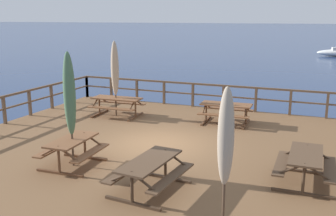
{
  "coord_description": "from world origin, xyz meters",
  "views": [
    {
      "loc": [
        4.86,
        -10.94,
        4.87
      ],
      "look_at": [
        0.0,
        0.85,
        1.89
      ],
      "focal_mm": 41.71,
      "sensor_mm": 36.0,
      "label": 1
    }
  ],
  "objects_px": {
    "picnic_table_front_left": "(72,147)",
    "picnic_table_front_right": "(117,103)",
    "patio_umbrella_tall_back_right": "(70,95)",
    "patio_umbrella_short_front": "(226,138)",
    "picnic_table_back_right": "(305,162)",
    "patio_umbrella_tall_front": "(115,69)",
    "picnic_table_mid_centre": "(150,168)",
    "picnic_table_mid_left": "(226,109)"
  },
  "relations": [
    {
      "from": "picnic_table_front_left",
      "to": "picnic_table_back_right",
      "type": "xyz_separation_m",
      "value": [
        5.94,
        1.21,
        0.01
      ]
    },
    {
      "from": "patio_umbrella_tall_front",
      "to": "patio_umbrella_short_front",
      "type": "height_order",
      "value": "patio_umbrella_tall_front"
    },
    {
      "from": "picnic_table_mid_left",
      "to": "patio_umbrella_tall_back_right",
      "type": "relative_size",
      "value": 0.63
    },
    {
      "from": "picnic_table_front_left",
      "to": "picnic_table_mid_left",
      "type": "height_order",
      "value": "same"
    },
    {
      "from": "picnic_table_back_right",
      "to": "patio_umbrella_tall_back_right",
      "type": "xyz_separation_m",
      "value": [
        -5.95,
        -1.18,
        1.43
      ]
    },
    {
      "from": "picnic_table_mid_centre",
      "to": "patio_umbrella_tall_front",
      "type": "xyz_separation_m",
      "value": [
        -4.32,
        5.97,
        1.39
      ]
    },
    {
      "from": "picnic_table_front_left",
      "to": "patio_umbrella_short_front",
      "type": "distance_m",
      "value": 4.89
    },
    {
      "from": "picnic_table_mid_centre",
      "to": "patio_umbrella_tall_back_right",
      "type": "height_order",
      "value": "patio_umbrella_tall_back_right"
    },
    {
      "from": "picnic_table_front_left",
      "to": "picnic_table_back_right",
      "type": "distance_m",
      "value": 6.06
    },
    {
      "from": "picnic_table_back_right",
      "to": "patio_umbrella_tall_front",
      "type": "relative_size",
      "value": 0.58
    },
    {
      "from": "picnic_table_front_left",
      "to": "patio_umbrella_short_front",
      "type": "height_order",
      "value": "patio_umbrella_short_front"
    },
    {
      "from": "picnic_table_mid_centre",
      "to": "patio_umbrella_short_front",
      "type": "height_order",
      "value": "patio_umbrella_short_front"
    },
    {
      "from": "picnic_table_back_right",
      "to": "picnic_table_mid_left",
      "type": "distance_m",
      "value": 5.65
    },
    {
      "from": "patio_umbrella_tall_front",
      "to": "patio_umbrella_short_front",
      "type": "xyz_separation_m",
      "value": [
        6.26,
        -6.67,
        -0.21
      ]
    },
    {
      "from": "picnic_table_back_right",
      "to": "patio_umbrella_tall_front",
      "type": "distance_m",
      "value": 8.8
    },
    {
      "from": "picnic_table_back_right",
      "to": "picnic_table_mid_left",
      "type": "height_order",
      "value": "same"
    },
    {
      "from": "picnic_table_front_right",
      "to": "picnic_table_mid_centre",
      "type": "distance_m",
      "value": 7.31
    },
    {
      "from": "picnic_table_back_right",
      "to": "patio_umbrella_tall_back_right",
      "type": "relative_size",
      "value": 0.57
    },
    {
      "from": "patio_umbrella_tall_back_right",
      "to": "patio_umbrella_short_front",
      "type": "distance_m",
      "value": 4.76
    },
    {
      "from": "picnic_table_front_right",
      "to": "patio_umbrella_short_front",
      "type": "height_order",
      "value": "patio_umbrella_short_front"
    },
    {
      "from": "picnic_table_mid_left",
      "to": "patio_umbrella_tall_front",
      "type": "bearing_deg",
      "value": -172.99
    },
    {
      "from": "picnic_table_mid_centre",
      "to": "patio_umbrella_tall_back_right",
      "type": "relative_size",
      "value": 0.65
    },
    {
      "from": "picnic_table_front_right",
      "to": "patio_umbrella_tall_front",
      "type": "distance_m",
      "value": 1.39
    },
    {
      "from": "picnic_table_mid_centre",
      "to": "patio_umbrella_tall_back_right",
      "type": "distance_m",
      "value": 3.06
    },
    {
      "from": "patio_umbrella_tall_back_right",
      "to": "picnic_table_back_right",
      "type": "bearing_deg",
      "value": 11.21
    },
    {
      "from": "picnic_table_front_left",
      "to": "picnic_table_front_right",
      "type": "distance_m",
      "value": 5.57
    },
    {
      "from": "picnic_table_front_right",
      "to": "picnic_table_mid_left",
      "type": "height_order",
      "value": "same"
    },
    {
      "from": "patio_umbrella_short_front",
      "to": "picnic_table_front_right",
      "type": "bearing_deg",
      "value": 133.0
    },
    {
      "from": "picnic_table_back_right",
      "to": "patio_umbrella_short_front",
      "type": "bearing_deg",
      "value": -118.72
    },
    {
      "from": "patio_umbrella_tall_back_right",
      "to": "patio_umbrella_tall_front",
      "type": "bearing_deg",
      "value": 107.67
    },
    {
      "from": "patio_umbrella_short_front",
      "to": "picnic_table_back_right",
      "type": "bearing_deg",
      "value": 61.28
    },
    {
      "from": "picnic_table_front_left",
      "to": "picnic_table_back_right",
      "type": "relative_size",
      "value": 0.94
    },
    {
      "from": "picnic_table_mid_centre",
      "to": "picnic_table_mid_left",
      "type": "distance_m",
      "value": 6.52
    },
    {
      "from": "picnic_table_back_right",
      "to": "picnic_table_mid_left",
      "type": "relative_size",
      "value": 0.91
    },
    {
      "from": "picnic_table_front_left",
      "to": "picnic_table_front_right",
      "type": "bearing_deg",
      "value": 107.13
    },
    {
      "from": "picnic_table_back_right",
      "to": "patio_umbrella_short_front",
      "type": "xyz_separation_m",
      "value": [
        -1.38,
        -2.52,
        1.19
      ]
    },
    {
      "from": "picnic_table_front_left",
      "to": "patio_umbrella_tall_back_right",
      "type": "distance_m",
      "value": 1.44
    },
    {
      "from": "picnic_table_front_right",
      "to": "patio_umbrella_short_front",
      "type": "xyz_separation_m",
      "value": [
        6.19,
        -6.64,
        1.18
      ]
    },
    {
      "from": "picnic_table_mid_left",
      "to": "patio_umbrella_short_front",
      "type": "height_order",
      "value": "patio_umbrella_short_front"
    },
    {
      "from": "picnic_table_front_right",
      "to": "patio_umbrella_tall_back_right",
      "type": "relative_size",
      "value": 0.66
    },
    {
      "from": "picnic_table_front_left",
      "to": "picnic_table_front_right",
      "type": "height_order",
      "value": "same"
    },
    {
      "from": "picnic_table_front_left",
      "to": "patio_umbrella_tall_back_right",
      "type": "relative_size",
      "value": 0.54
    }
  ]
}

